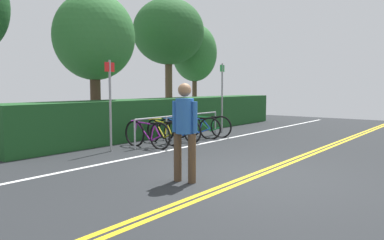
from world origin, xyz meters
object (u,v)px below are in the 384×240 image
at_px(sign_post_near, 110,97).
at_px(pedestrian, 185,125).
at_px(bike_rack, 180,122).
at_px(bicycle_4, 206,126).
at_px(bicycle_2, 179,130).
at_px(tree_far_right, 168,32).
at_px(tree_extra, 195,53).
at_px(sign_post_far, 222,92).
at_px(bicycle_0, 147,134).
at_px(bicycle_1, 162,132).
at_px(bicycle_3, 194,128).
at_px(tree_mid, 94,37).

bearing_deg(sign_post_near, pedestrian, -110.53).
height_order(bike_rack, bicycle_4, bike_rack).
distance_m(bicycle_2, pedestrian, 5.14).
relative_size(bicycle_2, tree_far_right, 0.34).
bearing_deg(tree_extra, sign_post_far, -129.72).
height_order(bicycle_0, tree_far_right, tree_far_right).
bearing_deg(bicycle_1, bicycle_4, -4.17).
xyz_separation_m(pedestrian, tree_extra, (9.29, 6.80, 2.26)).
distance_m(bicycle_0, bicycle_1, 0.85).
distance_m(bicycle_0, bicycle_3, 2.27).
bearing_deg(sign_post_far, tree_far_right, 79.56).
relative_size(bicycle_4, sign_post_near, 0.77).
height_order(bicycle_4, pedestrian, pedestrian).
height_order(bicycle_0, bicycle_2, bicycle_0).
height_order(sign_post_near, tree_extra, tree_extra).
distance_m(bicycle_0, bicycle_2, 1.55).
relative_size(bicycle_2, bicycle_3, 1.03).
bearing_deg(pedestrian, tree_mid, 65.05).
distance_m(bicycle_2, bicycle_3, 0.73).
height_order(bicycle_1, pedestrian, pedestrian).
relative_size(bicycle_4, pedestrian, 1.04).
xyz_separation_m(sign_post_near, tree_mid, (1.45, 2.43, 1.85)).
bearing_deg(bicycle_0, tree_far_right, 34.89).
height_order(bicycle_4, tree_mid, tree_mid).
relative_size(sign_post_near, sign_post_far, 0.94).
relative_size(bicycle_0, bicycle_4, 0.95).
bearing_deg(tree_mid, bike_rack, -67.84).
bearing_deg(bike_rack, bicycle_0, -178.23).
distance_m(sign_post_near, sign_post_far, 5.16).
bearing_deg(bicycle_0, bicycle_4, 0.78).
height_order(bicycle_0, bicycle_4, bicycle_0).
bearing_deg(bicycle_1, pedestrian, -133.01).
bearing_deg(pedestrian, tree_extra, 36.22).
distance_m(bicycle_4, pedestrian, 6.18).
relative_size(pedestrian, tree_mid, 0.37).
bearing_deg(bicycle_4, sign_post_far, 8.12).
xyz_separation_m(bike_rack, tree_mid, (-1.09, 2.69, 2.67)).
bearing_deg(tree_mid, bicycle_3, -55.28).
height_order(bicycle_2, pedestrian, pedestrian).
relative_size(bicycle_0, bicycle_1, 1.02).
bearing_deg(bicycle_1, sign_post_far, 0.48).
distance_m(bicycle_0, sign_post_far, 4.30).
bearing_deg(tree_extra, bicycle_3, -142.97).
xyz_separation_m(bicycle_1, pedestrian, (-3.16, -3.39, 0.66)).
xyz_separation_m(bicycle_3, sign_post_far, (1.87, 0.15, 1.14)).
height_order(bicycle_4, tree_extra, tree_extra).
distance_m(bicycle_1, pedestrian, 4.68).
relative_size(bicycle_1, sign_post_near, 0.71).
height_order(bike_rack, bicycle_3, bike_rack).
bearing_deg(bicycle_4, sign_post_near, 176.09).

